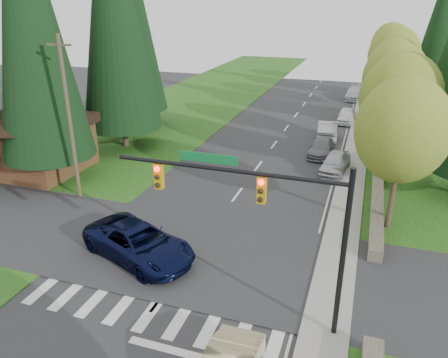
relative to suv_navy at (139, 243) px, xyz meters
The scene contains 27 objects.
grass_east 20.22m from the suv_navy, 40.43° to the left, with size 14.00×110.00×0.06m, color #1C4B14.
grass_west 16.89m from the suv_navy, 129.02° to the left, with size 14.00×110.00×0.06m, color #1C4B14.
cross_street 2.76m from the suv_navy, 24.86° to the left, with size 120.00×8.00×0.10m, color #28282B.
sidewalk_east 17.74m from the suv_navy, 58.43° to the left, with size 1.80×80.00×0.13m, color gray.
curb_east 17.31m from the suv_navy, 60.83° to the left, with size 0.20×80.00×0.13m, color gray.
stone_wall_north 25.58m from the suv_navy, 64.58° to the left, with size 0.70×40.00×0.70m, color #4C4438.
traffic_signal 8.27m from the suv_navy, 19.56° to the right, with size 8.70×0.37×6.80m.
brown_building 15.17m from the suv_navy, 147.29° to the left, with size 8.40×8.40×5.40m.
utility_pole 9.76m from the suv_navy, 144.37° to the left, with size 1.60×0.24×10.00m.
decid_tree_0 14.39m from the suv_navy, 31.52° to the left, with size 4.80×4.80×8.37m.
decid_tree_1 18.97m from the suv_navy, 50.37° to the left, with size 5.20×5.20×8.80m.
decid_tree_2 24.56m from the suv_navy, 61.45° to the left, with size 5.00×5.00×8.82m.
decid_tree_3 30.78m from the suv_navy, 67.60° to the left, with size 5.00×5.00×8.55m.
decid_tree_4 37.36m from the suv_navy, 71.59° to the left, with size 5.40×5.40×9.18m.
decid_tree_5 43.89m from the suv_navy, 74.75° to the left, with size 4.80×4.80×8.30m.
decid_tree_6 50.70m from the suv_navy, 76.73° to the left, with size 5.20×5.20×8.86m.
conifer_w_a 16.19m from the suv_navy, 146.22° to the left, with size 6.12×6.12×19.80m.
conifer_w_b 19.72m from the suv_navy, 140.81° to the left, with size 5.44×5.44×17.80m.
conifer_w_c 20.73m from the suv_navy, 122.49° to the left, with size 6.46×6.46×20.80m.
conifer_w_e 25.88m from the suv_navy, 118.84° to the left, with size 5.78×5.78×18.80m.
conifer_e_c 45.05m from the suv_navy, 68.27° to the left, with size 5.10×5.10×16.80m.
suv_navy is the anchor object (origin of this frame).
parked_car_a 16.69m from the suv_navy, 61.43° to the left, with size 1.74×4.32×1.47m, color #B1B1B6.
parked_car_b 19.36m from the suv_navy, 70.13° to the left, with size 1.80×4.43×1.28m, color slate.
parked_car_c 23.06m from the suv_navy, 73.42° to the left, with size 1.69×4.83×1.59m, color #A2A1A6.
parked_car_d 30.13m from the suv_navy, 75.03° to the left, with size 1.71×4.25×1.45m, color white.
parked_car_e 41.55m from the suv_navy, 78.92° to the left, with size 2.16×5.31×1.54m, color #B9B9BE.
Camera 1 is at (7.41, -9.19, 11.87)m, focal length 35.00 mm.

